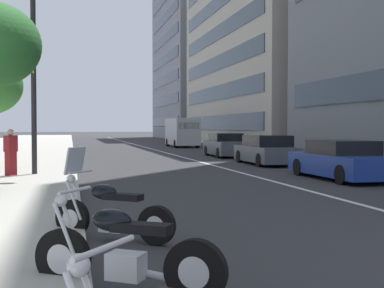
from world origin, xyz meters
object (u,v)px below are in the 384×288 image
object	(u,v)px
motorcycle_mid_row	(110,213)
car_far_down_avenue	(342,161)
street_lamp_with_banners	(43,34)
pedestrian_on_plaza	(11,152)
motorcycle_far_end_row	(124,255)
delivery_van_ahead	(182,132)
car_approaching_light	(225,146)
car_following_behind	(266,151)

from	to	relation	value
motorcycle_mid_row	car_far_down_avenue	xyz separation A→B (m)	(7.75, -8.42, 0.19)
street_lamp_with_banners	pedestrian_on_plaza	distance (m)	4.24
motorcycle_far_end_row	street_lamp_with_banners	distance (m)	14.12
car_far_down_avenue	delivery_van_ahead	bearing A→B (deg)	-1.12
motorcycle_far_end_row	pedestrian_on_plaza	bearing A→B (deg)	-45.62
delivery_van_ahead	pedestrian_on_plaza	bearing A→B (deg)	156.14
pedestrian_on_plaza	motorcycle_mid_row	bearing A→B (deg)	-35.34
car_approaching_light	street_lamp_with_banners	world-z (taller)	street_lamp_with_banners
motorcycle_far_end_row	street_lamp_with_banners	size ratio (longest dim) A/B	0.23
motorcycle_far_end_row	car_approaching_light	xyz separation A→B (m)	(24.25, -8.59, 0.25)
car_following_behind	car_approaching_light	bearing A→B (deg)	1.21
car_following_behind	motorcycle_far_end_row	bearing A→B (deg)	155.52
car_approaching_light	motorcycle_far_end_row	bearing A→B (deg)	162.73
car_following_behind	motorcycle_mid_row	bearing A→B (deg)	151.76
car_far_down_avenue	car_approaching_light	distance (m)	13.82
car_far_down_avenue	car_approaching_light	bearing A→B (deg)	-0.13
motorcycle_far_end_row	car_approaching_light	bearing A→B (deg)	-76.19
car_following_behind	delivery_van_ahead	bearing A→B (deg)	-0.21
motorcycle_far_end_row	pedestrian_on_plaza	world-z (taller)	pedestrian_on_plaza
car_approaching_light	motorcycle_mid_row	bearing A→B (deg)	160.65
car_far_down_avenue	pedestrian_on_plaza	distance (m)	11.26
street_lamp_with_banners	motorcycle_far_end_row	bearing A→B (deg)	-173.77
motorcycle_far_end_row	delivery_van_ahead	world-z (taller)	delivery_van_ahead
motorcycle_far_end_row	car_far_down_avenue	distance (m)	13.44
motorcycle_mid_row	car_far_down_avenue	bearing A→B (deg)	-100.16
motorcycle_far_end_row	pedestrian_on_plaza	xyz separation A→B (m)	(12.84, 2.51, 0.51)
car_far_down_avenue	car_following_behind	world-z (taller)	car_following_behind
motorcycle_far_end_row	pedestrian_on_plaza	distance (m)	13.09
car_far_down_avenue	motorcycle_far_end_row	bearing A→B (deg)	141.21
car_following_behind	delivery_van_ahead	distance (m)	21.93
car_far_down_avenue	delivery_van_ahead	world-z (taller)	delivery_van_ahead
delivery_van_ahead	pedestrian_on_plaza	size ratio (longest dim) A/B	3.44
car_following_behind	street_lamp_with_banners	world-z (taller)	street_lamp_with_banners
delivery_van_ahead	street_lamp_with_banners	world-z (taller)	street_lamp_with_banners
motorcycle_far_end_row	motorcycle_mid_row	bearing A→B (deg)	-57.93
car_following_behind	car_approaching_light	distance (m)	6.70
car_approaching_light	pedestrian_on_plaza	distance (m)	15.92
car_following_behind	delivery_van_ahead	world-z (taller)	delivery_van_ahead
car_following_behind	car_approaching_light	size ratio (longest dim) A/B	0.99
motorcycle_mid_row	street_lamp_with_banners	xyz separation A→B (m)	(10.59, 1.51, 4.59)
car_far_down_avenue	pedestrian_on_plaza	xyz separation A→B (m)	(2.41, 10.99, 0.31)
car_far_down_avenue	delivery_van_ahead	size ratio (longest dim) A/B	0.87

